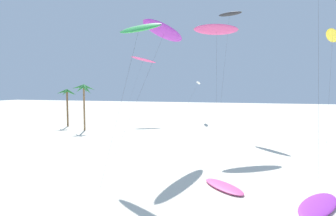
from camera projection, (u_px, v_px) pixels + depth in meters
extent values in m
cylinder|color=brown|center=(67.00, 108.00, 56.30)|extent=(0.37, 0.37, 7.43)
cone|color=#287533|center=(71.00, 92.00, 55.95)|extent=(2.18, 0.90, 1.38)
cone|color=#287533|center=(71.00, 93.00, 56.82)|extent=(1.20, 2.17, 1.45)
cone|color=#287533|center=(66.00, 92.00, 56.87)|extent=(2.03, 1.78, 1.11)
cone|color=#287533|center=(62.00, 92.00, 55.68)|extent=(2.02, 1.78, 1.20)
cone|color=#287533|center=(65.00, 93.00, 55.16)|extent=(0.86, 2.16, 1.44)
cylinder|color=olive|center=(84.00, 108.00, 50.84)|extent=(0.33, 0.33, 8.29)
cone|color=#33843D|center=(87.00, 90.00, 50.31)|extent=(2.00, 0.71, 1.89)
cone|color=#33843D|center=(89.00, 88.00, 51.19)|extent=(1.75, 2.14, 1.27)
cone|color=#33843D|center=(85.00, 87.00, 51.60)|extent=(1.40, 2.28, 1.09)
cone|color=#33843D|center=(81.00, 88.00, 51.34)|extent=(2.18, 1.67, 1.28)
cone|color=#33843D|center=(78.00, 87.00, 50.32)|extent=(2.22, 1.59, 1.06)
cone|color=#33843D|center=(80.00, 89.00, 49.76)|extent=(0.94, 2.20, 1.61)
cone|color=#33843D|center=(85.00, 89.00, 49.81)|extent=(1.99, 1.82, 1.61)
ellipsoid|color=yellow|center=(333.00, 36.00, 38.86)|extent=(3.97, 7.34, 1.54)
ellipsoid|color=green|center=(333.00, 36.00, 38.86)|extent=(3.12, 7.17, 1.06)
cylinder|color=#4C4C51|center=(329.00, 90.00, 35.40)|extent=(2.47, 9.12, 15.17)
ellipsoid|color=green|center=(139.00, 28.00, 25.47)|extent=(6.40, 4.87, 1.55)
ellipsoid|color=purple|center=(139.00, 28.00, 25.46)|extent=(6.05, 4.31, 0.98)
cylinder|color=#4C4C51|center=(121.00, 102.00, 23.46)|extent=(1.08, 5.53, 13.24)
ellipsoid|color=#EA5193|center=(143.00, 60.00, 62.66)|extent=(5.75, 2.70, 2.04)
ellipsoid|color=black|center=(143.00, 60.00, 62.66)|extent=(5.58, 2.09, 1.69)
cylinder|color=#4C4C51|center=(132.00, 91.00, 59.23)|extent=(1.70, 8.76, 14.31)
ellipsoid|color=black|center=(230.00, 14.00, 47.65)|extent=(5.08, 5.93, 1.67)
ellipsoid|color=yellow|center=(230.00, 14.00, 47.65)|extent=(4.60, 5.55, 1.35)
cylinder|color=#4C4C51|center=(224.00, 73.00, 44.41)|extent=(0.92, 8.61, 20.60)
ellipsoid|color=purple|center=(165.00, 31.00, 31.73)|extent=(3.28, 8.51, 2.20)
ellipsoid|color=#EA5193|center=(165.00, 31.00, 31.73)|extent=(2.55, 8.56, 1.29)
cylinder|color=#4C4C51|center=(139.00, 95.00, 29.39)|extent=(3.51, 7.02, 14.27)
cylinder|color=#4C4C51|center=(318.00, 54.00, 24.98)|extent=(0.18, 4.45, 21.81)
ellipsoid|color=white|center=(198.00, 83.00, 64.61)|extent=(2.02, 4.96, 1.00)
ellipsoid|color=purple|center=(198.00, 83.00, 64.61)|extent=(1.42, 4.94, 0.59)
cylinder|color=#4C4C51|center=(188.00, 103.00, 61.29)|extent=(3.11, 8.58, 9.08)
ellipsoid|color=#EA5193|center=(217.00, 29.00, 36.73)|extent=(6.09, 4.78, 1.80)
ellipsoid|color=orange|center=(217.00, 29.00, 36.72)|extent=(5.82, 4.24, 0.87)
cylinder|color=#4C4C51|center=(216.00, 89.00, 35.44)|extent=(0.57, 3.71, 15.58)
ellipsoid|color=purple|center=(318.00, 205.00, 18.01)|extent=(4.07, 5.64, 0.31)
ellipsoid|color=#EA5193|center=(318.00, 205.00, 18.01)|extent=(2.50, 2.87, 0.19)
ellipsoid|color=#EA5193|center=(224.00, 186.00, 21.51)|extent=(4.05, 4.08, 0.27)
ellipsoid|color=yellow|center=(224.00, 186.00, 21.51)|extent=(2.27, 2.27, 0.16)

